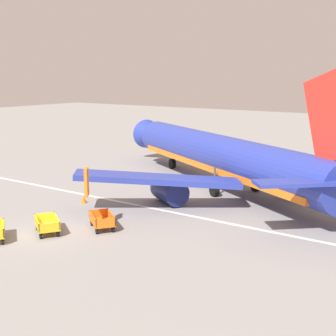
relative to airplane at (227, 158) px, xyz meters
The scene contains 6 objects.
ground_plane 18.54m from the airplane, 103.68° to the right, with size 220.00×220.00×0.00m, color gray.
apron_stripe 10.24m from the airplane, 116.26° to the right, with size 120.00×0.36×0.01m, color silver.
airplane is the anchor object (origin of this frame).
baggage_cart_second_in_row 18.35m from the airplane, 103.66° to the right, with size 3.38×2.56×1.07m.
baggage_cart_third_in_row 15.17m from the airplane, 97.22° to the right, with size 3.32×2.67×1.07m.
traffic_cone_near_plane 13.55m from the airplane, 125.51° to the right, with size 0.49×0.49×0.65m, color orange.
Camera 1 is at (24.01, -20.02, 10.53)m, focal length 50.00 mm.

